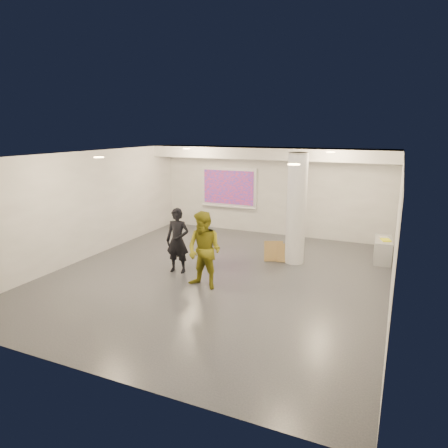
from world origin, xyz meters
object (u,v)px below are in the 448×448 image
at_px(woman, 178,241).
at_px(projection_screen, 229,188).
at_px(column, 296,209).
at_px(credenza, 383,250).
at_px(man, 204,251).

bearing_deg(woman, projection_screen, 90.09).
bearing_deg(column, woman, -142.92).
distance_m(column, credenza, 2.75).
relative_size(projection_screen, credenza, 1.94).
height_order(projection_screen, credenza, projection_screen).
distance_m(column, projection_screen, 4.08).
height_order(column, credenza, column).
bearing_deg(column, credenza, 26.33).
bearing_deg(credenza, projection_screen, 160.50).
xyz_separation_m(column, credenza, (2.22, 1.10, -1.19)).
distance_m(projection_screen, man, 5.54).
relative_size(projection_screen, man, 1.17).
distance_m(credenza, man, 5.25).
bearing_deg(man, credenza, 53.66).
relative_size(credenza, man, 0.60).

